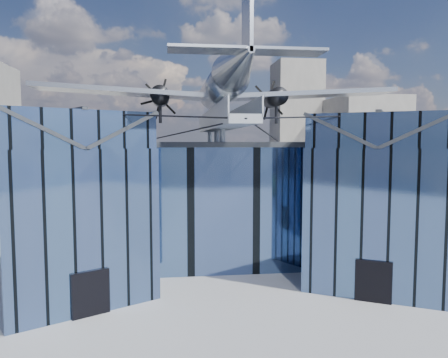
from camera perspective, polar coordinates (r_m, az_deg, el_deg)
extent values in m
plane|color=gray|center=(31.28, 0.47, -13.57)|extent=(120.00, 120.00, 0.00)
cube|color=#45608D|center=(38.96, -1.30, -2.73)|extent=(28.00, 14.00, 9.50)
cube|color=#2A2D32|center=(38.62, -1.31, 4.57)|extent=(28.00, 14.00, 0.40)
cube|color=#45608D|center=(29.60, -19.92, -5.44)|extent=(11.79, 11.43, 9.50)
cube|color=#45608D|center=(29.16, -20.25, 5.96)|extent=(11.56, 11.20, 2.20)
cube|color=#2A2D32|center=(28.58, -24.59, 5.84)|extent=(7.98, 9.23, 2.40)
cube|color=#2A2D32|center=(29.90, -16.11, 6.03)|extent=(7.98, 9.23, 2.40)
cube|color=#2A2D32|center=(29.21, -20.32, 8.21)|extent=(4.30, 7.10, 0.18)
cube|color=black|center=(26.72, -17.03, -14.11)|extent=(2.03, 1.32, 2.60)
cube|color=black|center=(31.20, -11.98, -4.73)|extent=(0.34, 0.34, 9.50)
cube|color=#45608D|center=(32.30, 19.59, -4.58)|extent=(11.79, 11.43, 9.50)
cube|color=#45608D|center=(31.90, 19.89, 5.84)|extent=(11.56, 11.20, 2.20)
cube|color=#2A2D32|center=(32.10, 15.85, 5.94)|extent=(7.98, 9.23, 2.40)
cube|color=#2A2D32|center=(31.86, 23.95, 5.72)|extent=(7.98, 9.23, 2.40)
cube|color=#2A2D32|center=(31.95, 19.95, 7.91)|extent=(4.30, 7.10, 0.18)
cube|color=black|center=(29.14, 18.93, -12.55)|extent=(2.03, 1.32, 2.60)
cube|color=black|center=(32.84, 11.71, -4.25)|extent=(0.34, 0.34, 9.50)
cube|color=#959BA2|center=(33.18, -0.33, 6.95)|extent=(1.80, 21.00, 0.50)
cube|color=#959BA2|center=(33.11, -1.89, 8.07)|extent=(0.08, 21.00, 1.10)
cube|color=#959BA2|center=(33.33, 1.22, 8.05)|extent=(0.08, 21.00, 1.10)
cylinder|color=#959BA2|center=(42.60, -1.87, 5.57)|extent=(0.44, 0.44, 1.35)
cylinder|color=#959BA2|center=(36.63, -0.99, 5.69)|extent=(0.44, 0.44, 1.35)
cylinder|color=#959BA2|center=(32.66, -0.22, 5.79)|extent=(0.44, 0.44, 1.35)
cylinder|color=#959BA2|center=(33.72, -0.43, 8.53)|extent=(0.70, 0.70, 1.40)
cylinder|color=black|center=(25.49, -10.17, 8.18)|extent=(10.55, 6.08, 0.69)
cylinder|color=black|center=(27.08, 12.85, 7.94)|extent=(10.55, 6.08, 0.69)
cylinder|color=black|center=(30.94, -5.43, 6.06)|extent=(6.09, 17.04, 1.19)
cylinder|color=black|center=(31.70, 5.53, 6.03)|extent=(6.09, 17.04, 1.19)
cylinder|color=#9FA4AB|center=(33.90, -0.43, 11.82)|extent=(2.50, 11.00, 2.50)
sphere|color=#9FA4AB|center=(39.33, -1.40, 10.85)|extent=(2.50, 2.50, 2.50)
cube|color=black|center=(38.42, -1.25, 12.02)|extent=(1.60, 1.40, 0.50)
cone|color=#9FA4AB|center=(25.13, 2.08, 14.97)|extent=(2.50, 7.00, 2.50)
cube|color=#9FA4AB|center=(23.26, 3.07, 19.83)|extent=(0.18, 2.40, 3.40)
cube|color=#9FA4AB|center=(23.03, 3.00, 16.40)|extent=(8.00, 1.80, 0.14)
cube|color=#9FA4AB|center=(34.75, -12.39, 11.04)|extent=(14.00, 3.20, 1.08)
cylinder|color=black|center=(35.20, -8.34, 10.61)|extent=(1.44, 3.20, 1.44)
cone|color=black|center=(36.99, -8.28, 10.33)|extent=(0.70, 0.70, 0.70)
cube|color=black|center=(37.14, -8.28, 10.30)|extent=(1.05, 0.06, 3.33)
cube|color=black|center=(37.14, -8.28, 10.30)|extent=(2.53, 0.06, 2.53)
cube|color=black|center=(37.14, -8.28, 10.30)|extent=(3.33, 0.06, 1.05)
cylinder|color=black|center=(34.50, -8.33, 8.69)|extent=(0.24, 0.24, 1.75)
cube|color=#9FA4AB|center=(36.32, 10.61, 10.79)|extent=(14.00, 3.20, 1.08)
cylinder|color=black|center=(36.23, 6.63, 10.46)|extent=(1.44, 3.20, 1.44)
cone|color=black|center=(37.97, 5.97, 10.21)|extent=(0.70, 0.70, 0.70)
cube|color=black|center=(38.11, 5.91, 10.19)|extent=(1.05, 0.06, 3.33)
cube|color=black|center=(38.11, 5.91, 10.19)|extent=(2.53, 0.06, 2.53)
cube|color=black|center=(38.11, 5.91, 10.19)|extent=(3.33, 0.06, 1.05)
cylinder|color=black|center=(35.54, 6.84, 8.59)|extent=(0.24, 0.24, 1.75)
cube|color=slate|center=(85.37, 17.75, 4.02)|extent=(12.00, 14.00, 18.00)
cube|color=slate|center=(85.97, -17.98, 2.68)|extent=(14.00, 10.00, 14.00)
cube|color=slate|center=(91.25, 9.39, 6.73)|extent=(9.00, 9.00, 26.00)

